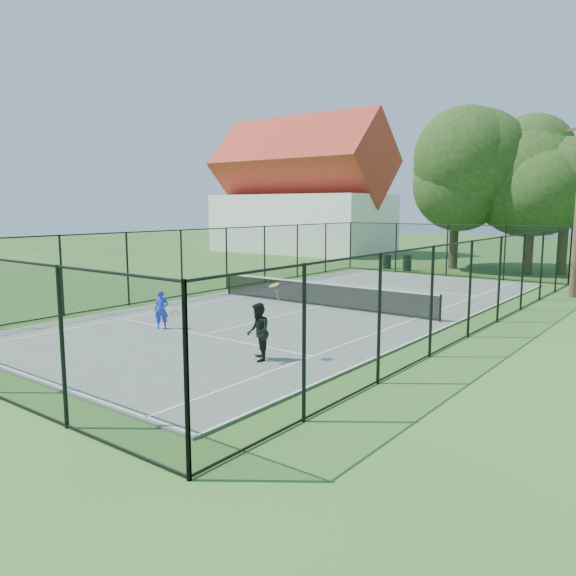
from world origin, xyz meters
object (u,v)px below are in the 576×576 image
Objects in this scene: player_black at (258,332)px; trash_bin_left at (387,261)px; tennis_net at (320,293)px; player_blue at (162,310)px; trash_bin_right at (407,263)px.

trash_bin_left is at bearing 109.48° from player_black.
tennis_net is at bearing 113.00° from player_black.
player_blue is (-1.73, -6.60, 0.11)m from tennis_net.
trash_bin_right is 22.38m from player_black.
player_blue is at bearing -104.70° from tennis_net.
tennis_net is 3.87× the size of player_black.
tennis_net reaches higher than trash_bin_left.
trash_bin_left is 0.36× the size of player_black.
player_black reaches higher than trash_bin_left.
player_blue is 0.48× the size of player_black.
player_black is at bearing -11.13° from player_blue.
tennis_net is at bearing -78.14° from trash_bin_right.
trash_bin_right is (-2.93, 13.95, -0.07)m from tennis_net.
trash_bin_right reaches higher than trash_bin_left.
tennis_net is 14.25m from trash_bin_right.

